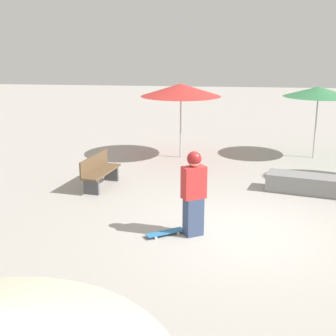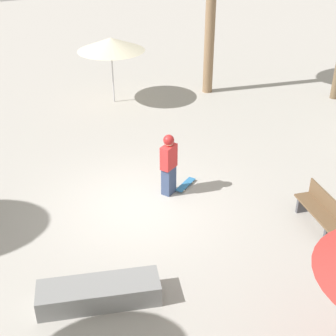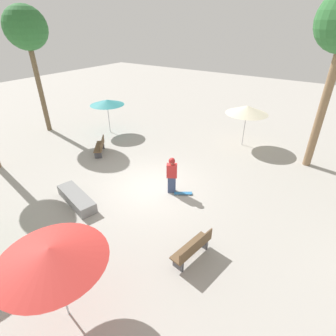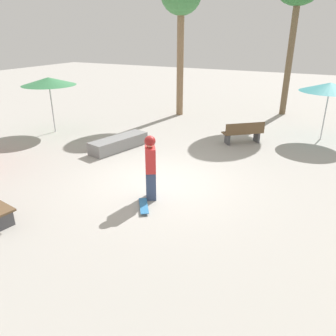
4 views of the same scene
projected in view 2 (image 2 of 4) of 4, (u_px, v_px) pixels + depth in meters
The scene contains 6 objects.
ground_plane at pixel (139, 205), 12.00m from camera, with size 60.00×60.00×0.00m, color #ADA8A0.
skater_main at pixel (169, 163), 12.04m from camera, with size 0.45×0.52×1.71m.
skateboard at pixel (185, 185), 12.75m from camera, with size 0.62×0.77×0.07m.
concrete_ledge at pixel (99, 293), 9.01m from camera, with size 1.25×2.45×0.45m.
bench_far at pixel (321, 211), 11.04m from camera, with size 1.65×0.70×0.85m.
shade_umbrella_cream at pixel (111, 44), 17.02m from camera, with size 2.49×2.49×2.47m.
Camera 2 is at (9.32, -3.46, 6.82)m, focal length 50.00 mm.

